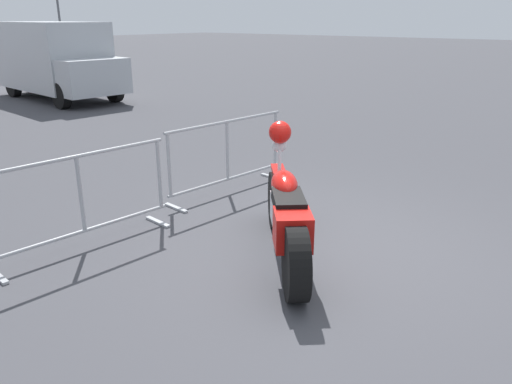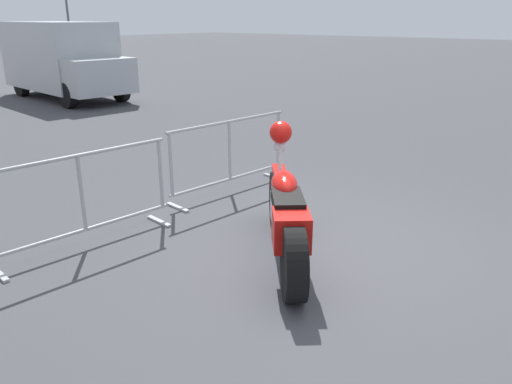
{
  "view_description": "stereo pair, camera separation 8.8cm",
  "coord_description": "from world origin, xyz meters",
  "px_view_note": "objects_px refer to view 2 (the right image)",
  "views": [
    {
      "loc": [
        -4.41,
        -2.48,
        2.44
      ],
      "look_at": [
        -0.43,
        0.7,
        0.65
      ],
      "focal_mm": 35.0,
      "sensor_mm": 36.0,
      "label": 1
    },
    {
      "loc": [
        -4.36,
        -2.54,
        2.44
      ],
      "look_at": [
        -0.43,
        0.7,
        0.65
      ],
      "focal_mm": 35.0,
      "sensor_mm": 36.0,
      "label": 2
    }
  ],
  "objects_px": {
    "motorcycle": "(286,213)",
    "crowd_barrier_near": "(82,200)",
    "delivery_van": "(63,58)",
    "crowd_barrier_far": "(230,156)"
  },
  "relations": [
    {
      "from": "motorcycle",
      "to": "crowd_barrier_near",
      "type": "distance_m",
      "value": 2.23
    },
    {
      "from": "crowd_barrier_far",
      "to": "delivery_van",
      "type": "xyz_separation_m",
      "value": [
        3.41,
        10.14,
        0.69
      ]
    },
    {
      "from": "motorcycle",
      "to": "crowd_barrier_far",
      "type": "bearing_deg",
      "value": 15.87
    },
    {
      "from": "crowd_barrier_far",
      "to": "delivery_van",
      "type": "distance_m",
      "value": 10.72
    },
    {
      "from": "motorcycle",
      "to": "crowd_barrier_near",
      "type": "bearing_deg",
      "value": 80.75
    },
    {
      "from": "crowd_barrier_near",
      "to": "delivery_van",
      "type": "relative_size",
      "value": 0.42
    },
    {
      "from": "motorcycle",
      "to": "delivery_van",
      "type": "distance_m",
      "value": 12.89
    },
    {
      "from": "crowd_barrier_near",
      "to": "motorcycle",
      "type": "bearing_deg",
      "value": -57.57
    },
    {
      "from": "delivery_van",
      "to": "crowd_barrier_far",
      "type": "bearing_deg",
      "value": -13.67
    },
    {
      "from": "motorcycle",
      "to": "crowd_barrier_near",
      "type": "height_order",
      "value": "motorcycle"
    }
  ]
}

